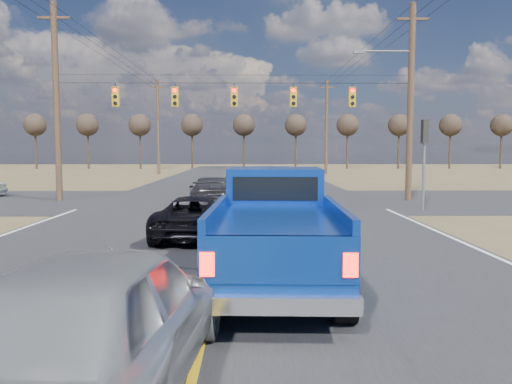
{
  "coord_description": "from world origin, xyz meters",
  "views": [
    {
      "loc": [
        0.78,
        -7.63,
        2.66
      ],
      "look_at": [
        0.95,
        5.82,
        1.5
      ],
      "focal_mm": 35.0,
      "sensor_mm": 36.0,
      "label": 1
    }
  ],
  "objects_px": {
    "pickup_truck": "(275,230)",
    "silver_suv": "(103,318)",
    "dgrey_car_queue": "(213,194)",
    "black_suv": "(197,217)",
    "white_car_queue": "(287,202)"
  },
  "relations": [
    {
      "from": "pickup_truck",
      "to": "silver_suv",
      "type": "xyz_separation_m",
      "value": [
        -2.08,
        -4.39,
        -0.24
      ]
    },
    {
      "from": "dgrey_car_queue",
      "to": "black_suv",
      "type": "bearing_deg",
      "value": 83.57
    },
    {
      "from": "pickup_truck",
      "to": "dgrey_car_queue",
      "type": "height_order",
      "value": "pickup_truck"
    },
    {
      "from": "pickup_truck",
      "to": "silver_suv",
      "type": "height_order",
      "value": "pickup_truck"
    },
    {
      "from": "black_suv",
      "to": "white_car_queue",
      "type": "height_order",
      "value": "white_car_queue"
    },
    {
      "from": "black_suv",
      "to": "white_car_queue",
      "type": "xyz_separation_m",
      "value": [
        2.9,
        2.74,
        0.15
      ]
    },
    {
      "from": "black_suv",
      "to": "silver_suv",
      "type": "bearing_deg",
      "value": 93.33
    },
    {
      "from": "white_car_queue",
      "to": "dgrey_car_queue",
      "type": "bearing_deg",
      "value": -58.32
    },
    {
      "from": "pickup_truck",
      "to": "white_car_queue",
      "type": "relative_size",
      "value": 1.28
    },
    {
      "from": "pickup_truck",
      "to": "black_suv",
      "type": "distance_m",
      "value": 5.68
    },
    {
      "from": "black_suv",
      "to": "dgrey_car_queue",
      "type": "bearing_deg",
      "value": -86.67
    },
    {
      "from": "black_suv",
      "to": "dgrey_car_queue",
      "type": "relative_size",
      "value": 0.9
    },
    {
      "from": "silver_suv",
      "to": "black_suv",
      "type": "bearing_deg",
      "value": -84.32
    },
    {
      "from": "pickup_truck",
      "to": "dgrey_car_queue",
      "type": "bearing_deg",
      "value": 102.13
    },
    {
      "from": "dgrey_car_queue",
      "to": "pickup_truck",
      "type": "bearing_deg",
      "value": 93.58
    }
  ]
}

